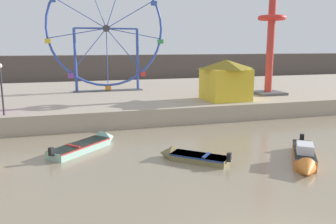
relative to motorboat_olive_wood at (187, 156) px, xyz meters
name	(u,v)px	position (x,y,z in m)	size (l,w,h in m)	color
quay_promenade	(124,97)	(-0.19, 19.41, 0.46)	(110.00, 23.04, 1.34)	tan
distant_town_skyline	(99,68)	(-0.19, 45.73, 1.99)	(140.00, 3.00, 4.40)	#564C47
motorboat_olive_wood	(187,156)	(0.00, 0.00, 0.00)	(3.54, 3.38, 1.03)	olive
motorboat_orange_hull	(305,157)	(5.66, -2.27, 0.14)	(3.78, 4.88, 1.22)	orange
motorboat_seafoam	(91,144)	(-4.81, 3.80, 0.04)	(4.51, 4.33, 1.17)	#93BCAD
ferris_wheel_blue_frame	(106,31)	(-1.77, 19.86, 7.36)	(12.06, 1.20, 12.40)	#334CA8
drop_tower_red_tower	(272,22)	(13.03, 12.85, 8.06)	(2.80, 2.80, 16.04)	#BC332D
carnival_booth_yellow_awning	(226,79)	(7.38, 10.76, 2.95)	(3.94, 3.97, 3.52)	yellow
promenade_lamp_near	(1,81)	(-10.25, 8.88, 3.48)	(0.32, 0.32, 3.54)	#2D2D33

